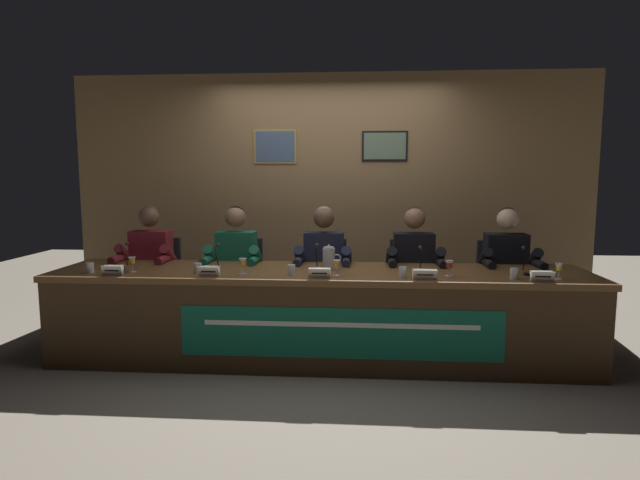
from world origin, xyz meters
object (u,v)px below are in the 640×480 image
Objects in this scene: water_cup_far_left at (90,268)px; microphone_center at (316,262)px; juice_glass_left at (243,263)px; microphone_right at (421,265)px; nameplate_left at (209,271)px; nameplate_center at (319,273)px; microphone_far_right at (526,265)px; panelist_left at (235,263)px; water_cup_center at (291,271)px; chair_far_left at (157,287)px; water_cup_left at (198,269)px; panelist_far_right at (508,266)px; juice_glass_center at (337,265)px; microphone_left at (216,262)px; chair_right at (411,291)px; chair_far_right at (500,292)px; panelist_far_left at (148,262)px; juice_glass_right at (449,265)px; juice_glass_far_left at (132,261)px; juice_glass_far_right at (559,268)px; panelist_right at (414,265)px; chair_left at (240,288)px; nameplate_far_left at (113,270)px; chair_center at (325,289)px; conference_table at (319,300)px; water_cup_far_right at (514,274)px; nameplate_far_right at (542,276)px; panelist_center at (323,264)px; microphone_far_left at (123,260)px; water_pitcher_central at (329,258)px.

water_cup_far_left is 0.39× the size of microphone_center.
microphone_right is (1.41, 0.10, -0.01)m from juice_glass_left.
nameplate_left is 0.86m from nameplate_center.
panelist_left is at bearing 168.63° from microphone_far_right.
chair_far_left is at bearing 148.73° from water_cup_center.
panelist_far_right is (2.59, 0.64, -0.06)m from water_cup_left.
nameplate_left is 0.27m from juice_glass_left.
chair_far_left reaches higher than juice_glass_center.
chair_right is (1.67, 0.70, -0.37)m from microphone_left.
microphone_center is 1.00× the size of microphone_right.
microphone_far_right reaches higher than water_cup_far_left.
panelist_left reaches higher than chair_far_right.
juice_glass_right is at bearing -12.92° from panelist_far_left.
juice_glass_far_left is 0.13× the size of chair_right.
panelist_far_left is 3.51m from juice_glass_far_right.
juice_glass_center is 0.94m from panelist_right.
juice_glass_left is (0.91, -0.01, 0.00)m from juice_glass_far_left.
panelist_left reaches higher than chair_left.
nameplate_far_left is 1.62m from nameplate_center.
nameplate_left is 0.16m from water_cup_left.
nameplate_far_left is at bearing -178.49° from juice_glass_far_right.
chair_far_left and chair_center have the same top height.
nameplate_far_left is at bearing -172.32° from conference_table.
chair_center is at bearing 180.00° from chair_right.
juice_glass_center is at bearing -37.37° from conference_table.
nameplate_far_left is 0.25m from water_cup_far_left.
nameplate_far_left and nameplate_center have the same top height.
nameplate_far_left is 0.75× the size of microphone_right.
panelist_far_right is (0.82, 0.53, -0.10)m from microphone_right.
juice_glass_far_right is (1.82, -0.87, 0.39)m from chair_center.
chair_far_left is at bearing 164.08° from water_cup_far_right.
juice_glass_far_left is 1.46× the size of water_cup_center.
microphone_far_right reaches higher than juice_glass_center.
nameplate_center is at bearing -129.64° from chair_right.
panelist_far_left is 5.76× the size of microphone_far_right.
juice_glass_far_left is (0.13, -0.62, 0.11)m from panelist_far_left.
chair_far_right is (1.63, 0.74, -0.08)m from conference_table.
water_cup_far_left is 0.87m from water_cup_left.
water_cup_left reaches higher than nameplate_left.
water_cup_center reaches higher than nameplate_center.
microphone_left is at bearing -164.18° from chair_far_right.
juice_glass_far_right is at bearing -1.06° from juice_glass_left.
chair_far_right is 0.74× the size of panelist_far_right.
water_cup_far_right reaches higher than nameplate_far_right.
panelist_center reaches higher than nameplate_far_left.
microphone_center is 0.24× the size of chair_far_right.
juice_glass_far_left is 0.20m from microphone_far_left.
juice_glass_left is 0.13× the size of chair_center.
chair_far_left is 2.45m from chair_right.
panelist_far_left is at bearing 166.67° from water_pitcher_central.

